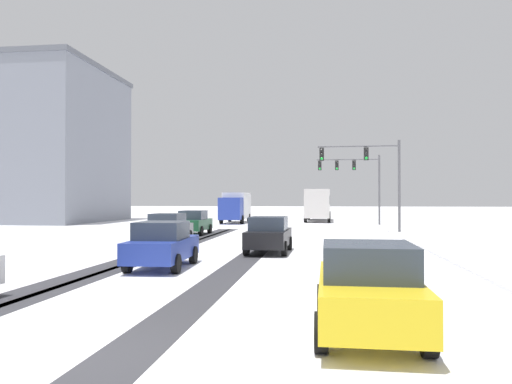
% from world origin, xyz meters
% --- Properties ---
extents(ground_plane, '(300.00, 300.00, 0.00)m').
position_xyz_m(ground_plane, '(0.00, 0.00, 0.00)').
color(ground_plane, white).
extents(wheel_track_left_lane, '(1.07, 33.35, 0.01)m').
position_xyz_m(wheel_track_left_lane, '(0.76, 15.16, 0.00)').
color(wheel_track_left_lane, '#38383D').
rests_on(wheel_track_left_lane, ground).
extents(wheel_track_right_lane, '(0.79, 33.35, 0.01)m').
position_xyz_m(wheel_track_right_lane, '(-3.17, 15.16, 0.00)').
color(wheel_track_right_lane, '#38383D').
rests_on(wheel_track_right_lane, ground).
extents(wheel_track_center, '(1.07, 33.35, 0.01)m').
position_xyz_m(wheel_track_center, '(-3.83, 15.16, 0.00)').
color(wheel_track_center, '#38383D').
rests_on(wheel_track_center, ground).
extents(sidewalk_kerb_right, '(4.00, 33.35, 0.12)m').
position_xyz_m(sidewalk_kerb_right, '(10.48, 13.64, 0.06)').
color(sidewalk_kerb_right, white).
rests_on(sidewalk_kerb_right, ground).
extents(traffic_signal_near_right, '(5.69, 0.41, 6.50)m').
position_xyz_m(traffic_signal_near_right, '(7.13, 28.33, 4.63)').
color(traffic_signal_near_right, '#56565B').
rests_on(traffic_signal_near_right, ground).
extents(traffic_signal_far_right, '(5.88, 0.45, 6.50)m').
position_xyz_m(traffic_signal_far_right, '(6.75, 40.26, 4.79)').
color(traffic_signal_far_right, '#56565B').
rests_on(traffic_signal_far_right, ground).
extents(car_dark_green_lead, '(1.84, 4.10, 1.62)m').
position_xyz_m(car_dark_green_lead, '(-4.84, 25.65, 0.82)').
color(car_dark_green_lead, '#194C2D').
rests_on(car_dark_green_lead, ground).
extents(car_grey_second, '(1.84, 4.10, 1.62)m').
position_xyz_m(car_grey_second, '(-4.48, 18.90, 0.82)').
color(car_grey_second, slate).
rests_on(car_grey_second, ground).
extents(car_black_third, '(1.90, 4.13, 1.62)m').
position_xyz_m(car_black_third, '(1.40, 14.97, 0.82)').
color(car_black_third, black).
rests_on(car_black_third, ground).
extents(car_blue_fourth, '(1.95, 4.16, 1.62)m').
position_xyz_m(car_blue_fourth, '(-1.76, 9.62, 0.82)').
color(car_blue_fourth, '#233899').
rests_on(car_blue_fourth, ground).
extents(car_yellow_cab_sixth, '(1.86, 4.12, 1.62)m').
position_xyz_m(car_yellow_cab_sixth, '(4.55, 1.96, 0.82)').
color(car_yellow_cab_sixth, yellow).
rests_on(car_yellow_cab_sixth, ground).
extents(bus_oncoming, '(2.83, 11.05, 3.38)m').
position_xyz_m(bus_oncoming, '(3.37, 47.53, 1.99)').
color(bus_oncoming, silver).
rests_on(bus_oncoming, ground).
extents(box_truck_delivery, '(2.35, 7.42, 3.02)m').
position_xyz_m(box_truck_delivery, '(-4.85, 42.28, 1.63)').
color(box_truck_delivery, '#233899').
rests_on(box_truck_delivery, ground).
extents(office_building_far_left_block, '(19.01, 15.77, 16.20)m').
position_xyz_m(office_building_far_left_block, '(-28.25, 42.28, 8.11)').
color(office_building_far_left_block, gray).
rests_on(office_building_far_left_block, ground).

